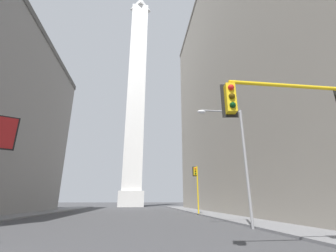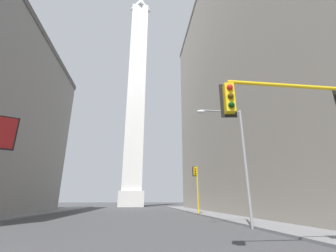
{
  "view_description": "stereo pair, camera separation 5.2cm",
  "coord_description": "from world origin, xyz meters",
  "px_view_note": "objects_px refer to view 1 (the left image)",
  "views": [
    {
      "loc": [
        2.11,
        -0.37,
        1.81
      ],
      "look_at": [
        7.78,
        45.19,
        17.0
      ],
      "focal_mm": 24.0,
      "sensor_mm": 36.0,
      "label": 1
    },
    {
      "loc": [
        2.16,
        -0.38,
        1.81
      ],
      "look_at": [
        7.78,
        45.19,
        17.0
      ],
      "focal_mm": 24.0,
      "sensor_mm": 36.0,
      "label": 2
    }
  ],
  "objects_px": {
    "obelisk": "(137,89)",
    "street_lamp": "(237,151)",
    "traffic_light_near_right": "(316,119)",
    "traffic_light_mid_right": "(197,182)"
  },
  "relations": [
    {
      "from": "obelisk",
      "to": "street_lamp",
      "type": "relative_size",
      "value": 9.21
    },
    {
      "from": "traffic_light_near_right",
      "to": "street_lamp",
      "type": "height_order",
      "value": "street_lamp"
    },
    {
      "from": "traffic_light_mid_right",
      "to": "street_lamp",
      "type": "relative_size",
      "value": 0.74
    },
    {
      "from": "traffic_light_near_right",
      "to": "traffic_light_mid_right",
      "type": "height_order",
      "value": "traffic_light_mid_right"
    },
    {
      "from": "traffic_light_near_right",
      "to": "traffic_light_mid_right",
      "type": "relative_size",
      "value": 0.97
    },
    {
      "from": "obelisk",
      "to": "traffic_light_near_right",
      "type": "xyz_separation_m",
      "value": [
        8.46,
        -61.77,
        -32.98
      ]
    },
    {
      "from": "traffic_light_near_right",
      "to": "traffic_light_mid_right",
      "type": "bearing_deg",
      "value": 86.76
    },
    {
      "from": "obelisk",
      "to": "traffic_light_mid_right",
      "type": "height_order",
      "value": "obelisk"
    },
    {
      "from": "obelisk",
      "to": "traffic_light_near_right",
      "type": "relative_size",
      "value": 12.81
    },
    {
      "from": "obelisk",
      "to": "street_lamp",
      "type": "bearing_deg",
      "value": -80.36
    }
  ]
}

